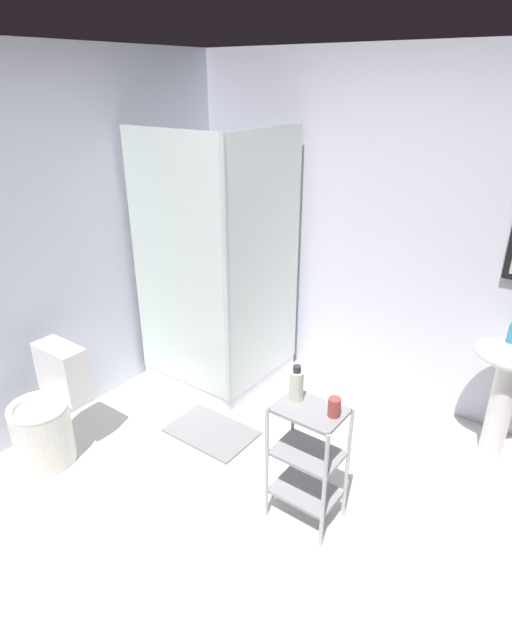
{
  "coord_description": "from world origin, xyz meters",
  "views": [
    {
      "loc": [
        1.22,
        -1.65,
        2.3
      ],
      "look_at": [
        -0.5,
        0.69,
        0.92
      ],
      "focal_mm": 28.93,
      "sensor_mm": 36.0,
      "label": 1
    }
  ],
  "objects_px": {
    "lotion_bottle_white": "(296,385)",
    "bath_mat": "(211,432)",
    "toilet": "(48,417)",
    "shower_stall": "(221,328)",
    "pedestal_sink": "(507,378)",
    "hand_soap_bottle": "(512,333)",
    "storage_cart": "(307,455)",
    "rinse_cup": "(334,407)"
  },
  "relations": [
    {
      "from": "storage_cart",
      "to": "pedestal_sink",
      "type": "bearing_deg",
      "value": 59.46
    },
    {
      "from": "shower_stall",
      "to": "lotion_bottle_white",
      "type": "bearing_deg",
      "value": -34.6
    },
    {
      "from": "toilet",
      "to": "bath_mat",
      "type": "distance_m",
      "value": 1.1
    },
    {
      "from": "storage_cart",
      "to": "hand_soap_bottle",
      "type": "relative_size",
      "value": 4.79
    },
    {
      "from": "shower_stall",
      "to": "bath_mat",
      "type": "distance_m",
      "value": 0.87
    },
    {
      "from": "shower_stall",
      "to": "storage_cart",
      "type": "distance_m",
      "value": 1.6
    },
    {
      "from": "rinse_cup",
      "to": "bath_mat",
      "type": "bearing_deg",
      "value": 167.42
    },
    {
      "from": "rinse_cup",
      "to": "toilet",
      "type": "bearing_deg",
      "value": -162.04
    },
    {
      "from": "toilet",
      "to": "bath_mat",
      "type": "xyz_separation_m",
      "value": [
        0.69,
        0.8,
        -0.31
      ]
    },
    {
      "from": "pedestal_sink",
      "to": "hand_soap_bottle",
      "type": "distance_m",
      "value": 0.3
    },
    {
      "from": "lotion_bottle_white",
      "to": "bath_mat",
      "type": "xyz_separation_m",
      "value": [
        -0.82,
        0.23,
        -0.82
      ]
    },
    {
      "from": "lotion_bottle_white",
      "to": "bath_mat",
      "type": "distance_m",
      "value": 1.19
    },
    {
      "from": "hand_soap_bottle",
      "to": "lotion_bottle_white",
      "type": "xyz_separation_m",
      "value": [
        -0.79,
        -1.22,
        -0.05
      ]
    },
    {
      "from": "hand_soap_bottle",
      "to": "bath_mat",
      "type": "xyz_separation_m",
      "value": [
        -1.61,
        -0.99,
        -0.87
      ]
    },
    {
      "from": "storage_cart",
      "to": "toilet",
      "type": "bearing_deg",
      "value": -161.41
    },
    {
      "from": "shower_stall",
      "to": "toilet",
      "type": "relative_size",
      "value": 2.63
    },
    {
      "from": "toilet",
      "to": "lotion_bottle_white",
      "type": "xyz_separation_m",
      "value": [
        1.51,
        0.57,
        0.52
      ]
    },
    {
      "from": "pedestal_sink",
      "to": "lotion_bottle_white",
      "type": "distance_m",
      "value": 1.47
    },
    {
      "from": "rinse_cup",
      "to": "shower_stall",
      "type": "bearing_deg",
      "value": 149.64
    },
    {
      "from": "pedestal_sink",
      "to": "storage_cart",
      "type": "xyz_separation_m",
      "value": [
        -0.72,
        -1.22,
        -0.14
      ]
    },
    {
      "from": "hand_soap_bottle",
      "to": "rinse_cup",
      "type": "bearing_deg",
      "value": -114.31
    },
    {
      "from": "pedestal_sink",
      "to": "storage_cart",
      "type": "height_order",
      "value": "pedestal_sink"
    },
    {
      "from": "storage_cart",
      "to": "bath_mat",
      "type": "relative_size",
      "value": 1.23
    },
    {
      "from": "lotion_bottle_white",
      "to": "bath_mat",
      "type": "height_order",
      "value": "lotion_bottle_white"
    },
    {
      "from": "toilet",
      "to": "hand_soap_bottle",
      "type": "distance_m",
      "value": 2.97
    },
    {
      "from": "shower_stall",
      "to": "rinse_cup",
      "type": "bearing_deg",
      "value": -30.36
    },
    {
      "from": "toilet",
      "to": "bath_mat",
      "type": "relative_size",
      "value": 1.27
    },
    {
      "from": "lotion_bottle_white",
      "to": "shower_stall",
      "type": "bearing_deg",
      "value": 145.4
    },
    {
      "from": "lotion_bottle_white",
      "to": "pedestal_sink",
      "type": "bearing_deg",
      "value": 55.27
    },
    {
      "from": "pedestal_sink",
      "to": "toilet",
      "type": "distance_m",
      "value": 2.94
    },
    {
      "from": "hand_soap_bottle",
      "to": "rinse_cup",
      "type": "xyz_separation_m",
      "value": [
        -0.56,
        -1.23,
        -0.09
      ]
    },
    {
      "from": "shower_stall",
      "to": "bath_mat",
      "type": "xyz_separation_m",
      "value": [
        0.41,
        -0.62,
        -0.45
      ]
    },
    {
      "from": "pedestal_sink",
      "to": "toilet",
      "type": "bearing_deg",
      "value": -142.93
    },
    {
      "from": "pedestal_sink",
      "to": "rinse_cup",
      "type": "xyz_separation_m",
      "value": [
        -0.59,
        -1.2,
        0.21
      ]
    },
    {
      "from": "toilet",
      "to": "rinse_cup",
      "type": "distance_m",
      "value": 1.89
    },
    {
      "from": "storage_cart",
      "to": "rinse_cup",
      "type": "height_order",
      "value": "rinse_cup"
    },
    {
      "from": "rinse_cup",
      "to": "bath_mat",
      "type": "height_order",
      "value": "rinse_cup"
    },
    {
      "from": "lotion_bottle_white",
      "to": "rinse_cup",
      "type": "relative_size",
      "value": 2.04
    },
    {
      "from": "pedestal_sink",
      "to": "hand_soap_bottle",
      "type": "relative_size",
      "value": 5.25
    },
    {
      "from": "lotion_bottle_white",
      "to": "bath_mat",
      "type": "bearing_deg",
      "value": 164.54
    },
    {
      "from": "rinse_cup",
      "to": "bath_mat",
      "type": "xyz_separation_m",
      "value": [
        -1.06,
        0.24,
        -0.78
      ]
    },
    {
      "from": "pedestal_sink",
      "to": "toilet",
      "type": "height_order",
      "value": "pedestal_sink"
    }
  ]
}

